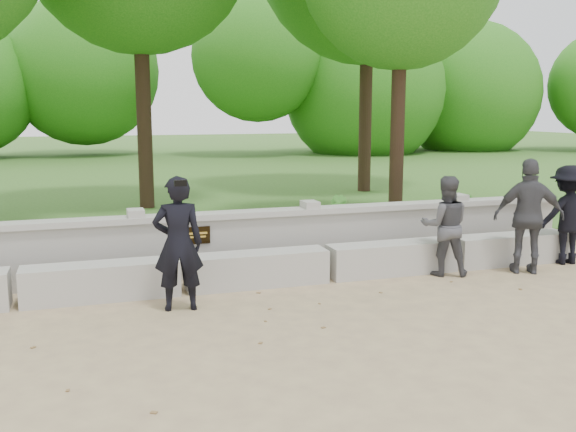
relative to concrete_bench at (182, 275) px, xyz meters
name	(u,v)px	position (x,y,z in m)	size (l,w,h in m)	color
ground	(212,342)	(0.00, -1.90, -0.22)	(80.00, 80.00, 0.00)	tan
lawn	(121,182)	(0.00, 12.10, -0.10)	(40.00, 22.00, 0.25)	#335820
concrete_bench	(182,275)	(0.00, 0.00, 0.00)	(11.90, 0.45, 0.45)	#A6A39C
parapet_wall	(174,246)	(0.00, 0.70, 0.24)	(12.50, 0.35, 0.90)	#9C9993
man_main	(178,244)	(-0.15, -0.72, 0.57)	(0.61, 0.55, 1.58)	black
visitor_left	(445,226)	(3.67, -0.28, 0.48)	(0.83, 0.74, 1.41)	#424247
visitor_mid	(567,215)	(5.80, -0.25, 0.53)	(1.01, 0.63, 1.50)	black
visitor_right	(529,216)	(4.85, -0.56, 0.60)	(1.05, 0.78, 1.65)	#3F3F44
shrub_a	(26,241)	(-1.95, 1.40, 0.29)	(0.28, 0.19, 0.53)	#428B2F
shrub_b	(340,215)	(2.95, 1.83, 0.35)	(0.36, 0.29, 0.65)	#428B2F
shrub_c	(478,213)	(5.36, 1.40, 0.33)	(0.54, 0.47, 0.60)	#428B2F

